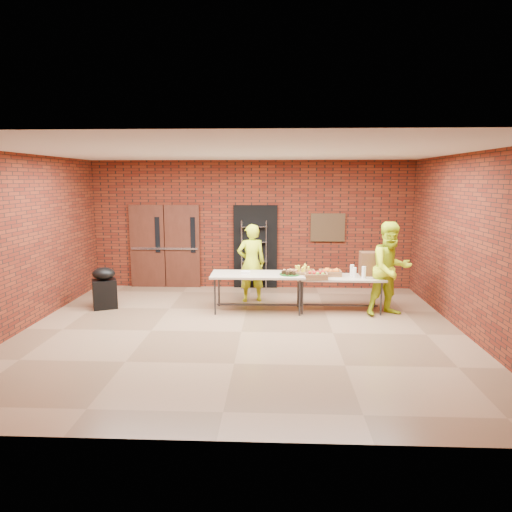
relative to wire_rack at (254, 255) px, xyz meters
The scene contains 19 objects.
room 3.40m from the wire_rack, 91.21° to the right, with size 8.08×7.08×3.28m.
double_doors 2.28m from the wire_rack, behind, with size 1.78×0.12×2.10m.
dark_doorway 0.24m from the wire_rack, 78.06° to the left, with size 1.10×0.06×2.10m, color black.
bronze_plaque 1.96m from the wire_rack, ahead, with size 0.85×0.04×0.70m, color #45321B.
wire_rack is the anchor object (origin of this frame).
table_left 1.96m from the wire_rack, 84.93° to the right, with size 1.94×0.82×0.80m.
table_right 2.67m from the wire_rack, 44.90° to the right, with size 1.80×0.78×0.74m.
basket_bananas 2.19m from the wire_rack, 59.39° to the right, with size 0.49×0.38×0.15m.
basket_oranges 2.46m from the wire_rack, 46.61° to the right, with size 0.45×0.35×0.14m.
basket_apples 2.48m from the wire_rack, 56.68° to the right, with size 0.47×0.36×0.14m.
muffin_tray 2.19m from the wire_rack, 67.55° to the right, with size 0.42×0.42×0.11m.
napkin_box 2.00m from the wire_rack, 92.18° to the right, with size 0.18×0.12×0.06m, color white.
coffee_dispenser 3.03m from the wire_rack, 34.29° to the right, with size 0.37×0.34×0.49m, color brown.
cup_stack_front 2.93m from the wire_rack, 42.59° to the right, with size 0.07×0.07×0.21m, color white.
cup_stack_mid 3.10m from the wire_rack, 41.11° to the right, with size 0.08×0.08×0.25m, color white.
cup_stack_back 2.81m from the wire_rack, 40.61° to the right, with size 0.08×0.08×0.24m, color white.
covered_grill 3.66m from the wire_rack, 148.79° to the right, with size 0.61×0.57×0.89m.
volunteer_woman 1.19m from the wire_rack, 90.14° to the right, with size 0.64×0.42×1.76m, color #C6E319.
volunteer_man 3.56m from the wire_rack, 36.80° to the right, with size 0.93×0.72×1.90m, color #C6E319.
Camera 1 is at (0.61, -7.90, 2.73)m, focal length 32.00 mm.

